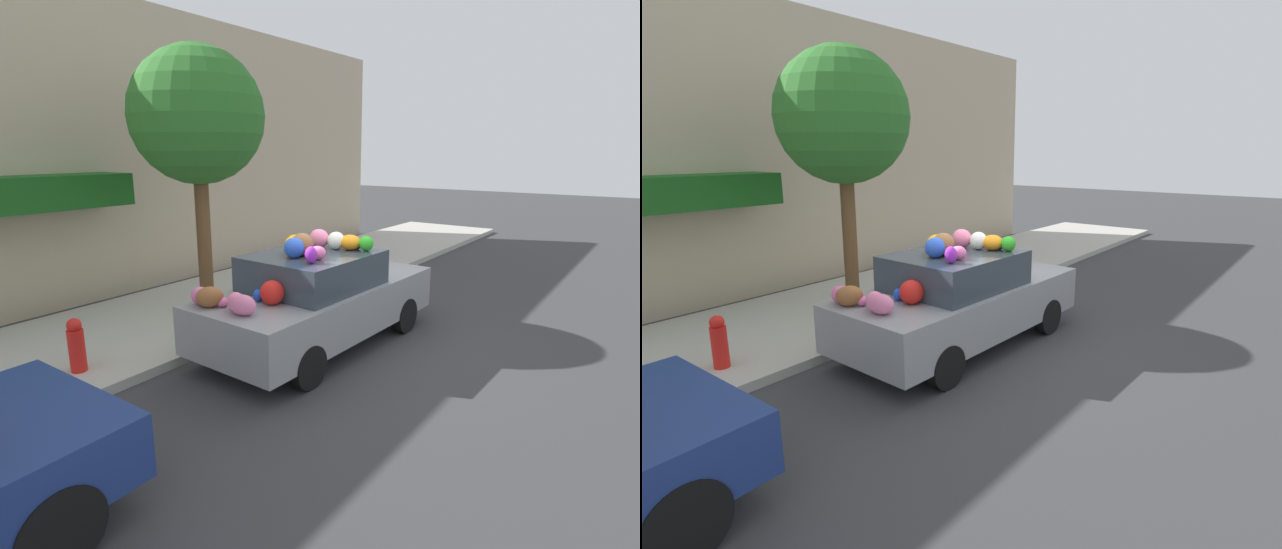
{
  "view_description": "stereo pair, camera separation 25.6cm",
  "coord_description": "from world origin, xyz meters",
  "views": [
    {
      "loc": [
        -5.74,
        -4.1,
        2.86
      ],
      "look_at": [
        0.0,
        0.03,
        1.08
      ],
      "focal_mm": 28.0,
      "sensor_mm": 36.0,
      "label": 1
    },
    {
      "loc": [
        -5.58,
        -4.3,
        2.86
      ],
      "look_at": [
        0.0,
        0.03,
        1.08
      ],
      "focal_mm": 28.0,
      "sensor_mm": 36.0,
      "label": 2
    }
  ],
  "objects": [
    {
      "name": "ground_plane",
      "position": [
        0.0,
        0.0,
        0.0
      ],
      "size": [
        60.0,
        60.0,
        0.0
      ],
      "primitive_type": "plane",
      "color": "#38383A"
    },
    {
      "name": "sidewalk_curb",
      "position": [
        0.0,
        2.7,
        0.07
      ],
      "size": [
        24.0,
        3.2,
        0.13
      ],
      "color": "#B2ADA3",
      "rests_on": "ground"
    },
    {
      "name": "building_facade",
      "position": [
        -0.09,
        4.92,
        2.79
      ],
      "size": [
        18.0,
        1.2,
        5.64
      ],
      "color": "#C6B293",
      "rests_on": "ground"
    },
    {
      "name": "street_tree",
      "position": [
        -0.11,
        2.37,
        3.35
      ],
      "size": [
        2.17,
        2.17,
        4.34
      ],
      "color": "brown",
      "rests_on": "sidewalk_curb"
    },
    {
      "name": "fire_hydrant",
      "position": [
        -2.78,
        1.79,
        0.48
      ],
      "size": [
        0.2,
        0.2,
        0.7
      ],
      "color": "red",
      "rests_on": "sidewalk_curb"
    },
    {
      "name": "art_car",
      "position": [
        -0.04,
        0.03,
        0.76
      ],
      "size": [
        4.02,
        1.78,
        1.74
      ],
      "rotation": [
        0.0,
        0.0,
        -0.03
      ],
      "color": "gray",
      "rests_on": "ground"
    }
  ]
}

